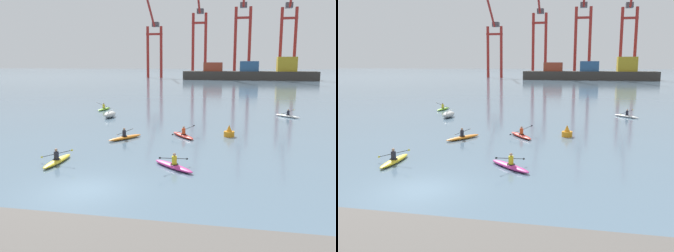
% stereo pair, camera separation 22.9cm
% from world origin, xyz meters
% --- Properties ---
extents(ground_plane, '(800.00, 800.00, 0.00)m').
position_xyz_m(ground_plane, '(0.00, 0.00, 0.00)').
color(ground_plane, slate).
extents(container_barge, '(49.55, 9.14, 8.56)m').
position_xyz_m(container_barge, '(10.89, 126.01, 2.65)').
color(container_barge, '#38332D').
rests_on(container_barge, ground).
extents(gantry_crane_west, '(7.18, 19.17, 34.17)m').
position_xyz_m(gantry_crane_west, '(-30.14, 139.70, 15.93)').
color(gantry_crane_west, maroon).
rests_on(gantry_crane_west, ground).
extents(gantry_crane_west_mid, '(6.57, 18.20, 39.34)m').
position_xyz_m(gantry_crane_west_mid, '(-10.62, 140.67, 18.57)').
color(gantry_crane_west_mid, maroon).
rests_on(gantry_crane_west_mid, ground).
extents(gantry_crane_east_mid, '(6.90, 15.88, 40.36)m').
position_xyz_m(gantry_crane_east_mid, '(7.44, 135.96, 19.04)').
color(gantry_crane_east_mid, maroon).
rests_on(gantry_crane_east_mid, ground).
extents(gantry_crane_east, '(6.61, 16.17, 39.08)m').
position_xyz_m(gantry_crane_east, '(24.96, 134.95, 18.57)').
color(gantry_crane_east, maroon).
rests_on(gantry_crane_east, ground).
extents(capsized_dinghy, '(1.18, 2.63, 0.76)m').
position_xyz_m(capsized_dinghy, '(-7.34, 23.12, 0.35)').
color(capsized_dinghy, beige).
rests_on(capsized_dinghy, ground).
extents(channel_buoy, '(0.90, 0.90, 1.00)m').
position_xyz_m(channel_buoy, '(6.48, 14.66, 0.36)').
color(channel_buoy, orange).
rests_on(channel_buoy, ground).
extents(kayak_yellow, '(2.23, 3.41, 0.95)m').
position_xyz_m(kayak_yellow, '(-3.75, 4.16, 0.17)').
color(kayak_yellow, yellow).
rests_on(kayak_yellow, ground).
extents(kayak_lime, '(2.18, 3.44, 1.04)m').
position_xyz_m(kayak_lime, '(-10.48, 29.33, 0.17)').
color(kayak_lime, '#7ABC2D').
rests_on(kayak_lime, ground).
extents(kayak_white, '(2.80, 2.86, 0.95)m').
position_xyz_m(kayak_white, '(12.75, 27.39, 0.17)').
color(kayak_white, silver).
rests_on(kayak_white, ground).
extents(kayak_orange, '(2.30, 3.21, 1.07)m').
position_xyz_m(kayak_orange, '(-1.85, 11.89, 0.17)').
color(kayak_orange, orange).
rests_on(kayak_orange, ground).
extents(kayak_magenta, '(2.97, 2.67, 0.95)m').
position_xyz_m(kayak_magenta, '(3.56, 4.47, 0.17)').
color(kayak_magenta, '#C13384').
rests_on(kayak_magenta, ground).
extents(kayak_red, '(2.52, 3.08, 0.99)m').
position_xyz_m(kayak_red, '(2.69, 13.65, 0.17)').
color(kayak_red, red).
rests_on(kayak_red, ground).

